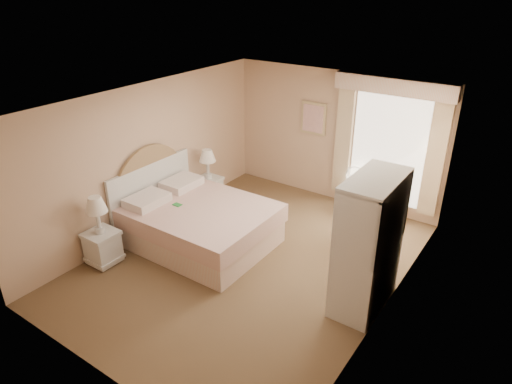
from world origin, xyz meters
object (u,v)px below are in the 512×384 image
Objects in this scene: bed at (194,221)px; nightstand_near at (101,239)px; nightstand_far at (209,183)px; armoire at (368,254)px; round_table at (360,213)px; cafe_chair at (352,186)px.

bed reaches higher than nightstand_near.
nightstand_far is (-0.73, 1.24, 0.02)m from bed.
armoire is at bearing 1.92° from bed.
round_table is (2.91, 2.95, 0.03)m from nightstand_near.
nightstand_far is 0.58× the size of armoire.
nightstand_far reaches higher than round_table.
armoire reaches higher than cafe_chair.
nightstand_near reaches higher than round_table.
bed is at bearing -142.37° from round_table.
nightstand_far is at bearing -144.86° from cafe_chair.
cafe_chair is 0.47× the size of armoire.
nightstand_far is 3.84m from armoire.
nightstand_far is (0.00, 2.51, -0.01)m from nightstand_near.
nightstand_near is 3.92m from armoire.
armoire is (0.75, -1.58, 0.32)m from round_table.
bed is 2.15× the size of nightstand_far.
armoire reaches higher than nightstand_far.
bed is 2.95m from armoire.
armoire is (3.65, -1.14, 0.36)m from nightstand_far.
round_table is 0.78× the size of cafe_chair.
armoire is (3.65, 1.37, 0.35)m from nightstand_near.
bed is 3.42× the size of round_table.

